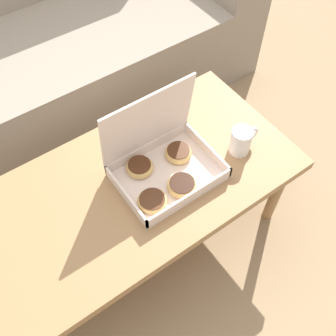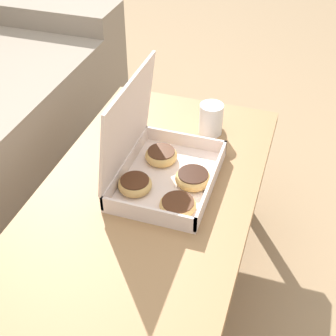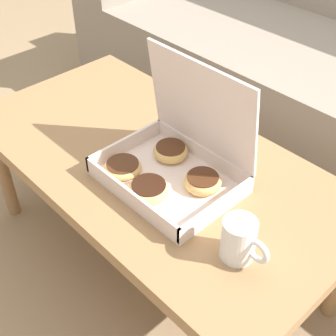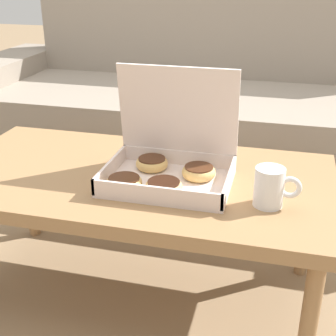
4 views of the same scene
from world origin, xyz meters
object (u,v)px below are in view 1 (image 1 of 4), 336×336
couch (29,60)px  pastry_box (162,164)px  coffee_mug (241,141)px  coffee_table (136,189)px

couch → pastry_box: 1.03m
pastry_box → coffee_mug: pastry_box is taller
couch → coffee_mug: 1.17m
couch → coffee_mug: size_ratio=19.05×
coffee_table → coffee_mug: 0.41m
pastry_box → coffee_mug: size_ratio=2.95×
coffee_mug → pastry_box: bearing=165.2°
couch → coffee_mug: couch is taller
couch → coffee_mug: bearing=-70.1°
couch → pastry_box: (0.10, -1.01, 0.18)m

